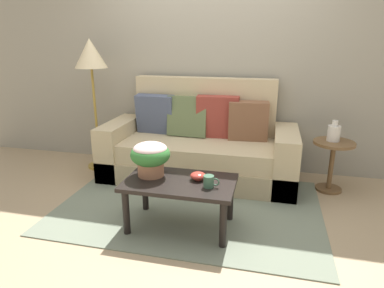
{
  "coord_description": "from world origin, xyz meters",
  "views": [
    {
      "loc": [
        0.7,
        -2.91,
        1.54
      ],
      "look_at": [
        -0.01,
        0.07,
        0.58
      ],
      "focal_mm": 31.52,
      "sensor_mm": 36.0,
      "label": 1
    }
  ],
  "objects_px": {
    "potted_plant": "(150,155)",
    "table_vase": "(334,133)",
    "coffee_table": "(180,188)",
    "side_table": "(332,157)",
    "snack_bowl": "(198,176)",
    "couch": "(200,148)",
    "floor_lamp": "(91,61)",
    "coffee_mug": "(209,181)"
  },
  "relations": [
    {
      "from": "coffee_mug",
      "to": "table_vase",
      "type": "relative_size",
      "value": 0.6
    },
    {
      "from": "coffee_table",
      "to": "floor_lamp",
      "type": "bearing_deg",
      "value": 140.25
    },
    {
      "from": "couch",
      "to": "snack_bowl",
      "type": "height_order",
      "value": "couch"
    },
    {
      "from": "coffee_table",
      "to": "snack_bowl",
      "type": "bearing_deg",
      "value": 20.5
    },
    {
      "from": "floor_lamp",
      "to": "snack_bowl",
      "type": "distance_m",
      "value": 2.03
    },
    {
      "from": "side_table",
      "to": "table_vase",
      "type": "relative_size",
      "value": 2.51
    },
    {
      "from": "floor_lamp",
      "to": "coffee_mug",
      "type": "bearing_deg",
      "value": -36.47
    },
    {
      "from": "coffee_mug",
      "to": "side_table",
      "type": "bearing_deg",
      "value": 46.41
    },
    {
      "from": "potted_plant",
      "to": "snack_bowl",
      "type": "bearing_deg",
      "value": -0.5
    },
    {
      "from": "snack_bowl",
      "to": "potted_plant",
      "type": "bearing_deg",
      "value": 179.5
    },
    {
      "from": "coffee_table",
      "to": "table_vase",
      "type": "distance_m",
      "value": 1.74
    },
    {
      "from": "floor_lamp",
      "to": "table_vase",
      "type": "relative_size",
      "value": 7.21
    },
    {
      "from": "table_vase",
      "to": "coffee_table",
      "type": "bearing_deg",
      "value": -140.46
    },
    {
      "from": "coffee_table",
      "to": "side_table",
      "type": "height_order",
      "value": "side_table"
    },
    {
      "from": "potted_plant",
      "to": "coffee_mug",
      "type": "height_order",
      "value": "potted_plant"
    },
    {
      "from": "side_table",
      "to": "snack_bowl",
      "type": "xyz_separation_m",
      "value": [
        -1.2,
        -1.02,
        0.09
      ]
    },
    {
      "from": "side_table",
      "to": "snack_bowl",
      "type": "bearing_deg",
      "value": -139.54
    },
    {
      "from": "side_table",
      "to": "snack_bowl",
      "type": "distance_m",
      "value": 1.58
    },
    {
      "from": "side_table",
      "to": "coffee_mug",
      "type": "distance_m",
      "value": 1.57
    },
    {
      "from": "floor_lamp",
      "to": "coffee_mug",
      "type": "height_order",
      "value": "floor_lamp"
    },
    {
      "from": "floor_lamp",
      "to": "potted_plant",
      "type": "xyz_separation_m",
      "value": [
        1.09,
        -1.07,
        -0.69
      ]
    },
    {
      "from": "floor_lamp",
      "to": "potted_plant",
      "type": "bearing_deg",
      "value": -44.6
    },
    {
      "from": "table_vase",
      "to": "coffee_mug",
      "type": "bearing_deg",
      "value": -132.74
    },
    {
      "from": "coffee_table",
      "to": "floor_lamp",
      "type": "xyz_separation_m",
      "value": [
        -1.36,
        1.13,
        0.94
      ]
    },
    {
      "from": "potted_plant",
      "to": "side_table",
      "type": "bearing_deg",
      "value": 32.32
    },
    {
      "from": "coffee_mug",
      "to": "snack_bowl",
      "type": "bearing_deg",
      "value": 134.79
    },
    {
      "from": "couch",
      "to": "potted_plant",
      "type": "height_order",
      "value": "couch"
    },
    {
      "from": "coffee_table",
      "to": "snack_bowl",
      "type": "xyz_separation_m",
      "value": [
        0.14,
        0.05,
        0.1
      ]
    },
    {
      "from": "couch",
      "to": "side_table",
      "type": "height_order",
      "value": "couch"
    },
    {
      "from": "coffee_table",
      "to": "side_table",
      "type": "distance_m",
      "value": 1.71
    },
    {
      "from": "coffee_table",
      "to": "table_vase",
      "type": "height_order",
      "value": "table_vase"
    },
    {
      "from": "couch",
      "to": "coffee_mug",
      "type": "xyz_separation_m",
      "value": [
        0.33,
        -1.19,
        0.13
      ]
    },
    {
      "from": "side_table",
      "to": "coffee_table",
      "type": "bearing_deg",
      "value": -141.25
    },
    {
      "from": "floor_lamp",
      "to": "table_vase",
      "type": "bearing_deg",
      "value": -0.81
    },
    {
      "from": "couch",
      "to": "coffee_table",
      "type": "bearing_deg",
      "value": -86.07
    },
    {
      "from": "table_vase",
      "to": "potted_plant",
      "type": "bearing_deg",
      "value": -146.96
    },
    {
      "from": "coffee_mug",
      "to": "snack_bowl",
      "type": "xyz_separation_m",
      "value": [
        -0.12,
        0.12,
        -0.01
      ]
    },
    {
      "from": "coffee_table",
      "to": "snack_bowl",
      "type": "relative_size",
      "value": 7.05
    },
    {
      "from": "potted_plant",
      "to": "table_vase",
      "type": "xyz_separation_m",
      "value": [
        1.59,
        1.04,
        0.02
      ]
    },
    {
      "from": "coffee_table",
      "to": "coffee_mug",
      "type": "xyz_separation_m",
      "value": [
        0.26,
        -0.06,
        0.11
      ]
    },
    {
      "from": "coffee_table",
      "to": "snack_bowl",
      "type": "height_order",
      "value": "snack_bowl"
    },
    {
      "from": "floor_lamp",
      "to": "table_vase",
      "type": "height_order",
      "value": "floor_lamp"
    }
  ]
}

